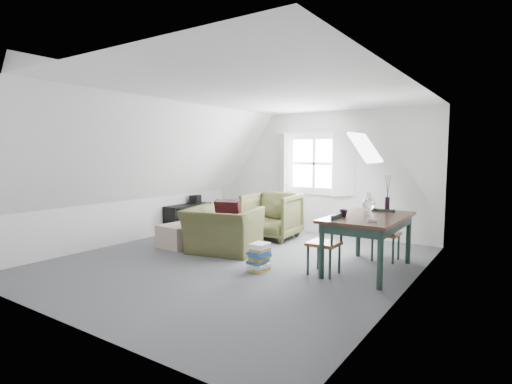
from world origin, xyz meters
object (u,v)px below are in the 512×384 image
Objects in this scene: armchair_near at (223,252)px; dining_chair_near at (326,243)px; media_shelf at (187,219)px; dining_table at (368,223)px; magazine_stack at (259,257)px; armchair_far at (272,238)px; dining_chair_far at (385,233)px; ottoman at (179,236)px.

dining_chair_near is (1.95, -0.17, 0.44)m from armchair_near.
media_shelf reaches higher than armchair_near.
dining_table reaches higher than magazine_stack.
armchair_far is 1.15× the size of dining_chair_near.
dining_table reaches higher than armchair_far.
media_shelf is at bearing -123.47° from dining_chair_near.
media_shelf is at bearing -20.96° from dining_chair_far.
dining_chair_near is 0.96m from magazine_stack.
armchair_near is 1.23m from magazine_stack.
dining_chair_far is at bearing 82.65° from dining_table.
armchair_near is 1.38× the size of dining_chair_far.
dining_table is at bearing 124.70° from dining_chair_near.
armchair_near is at bearing 1.69° from dining_chair_far.
armchair_far is (0.09, 1.42, 0.00)m from armchair_near.
dining_table is 4.24m from media_shelf.
armchair_near is 2.48m from dining_table.
armchair_far is 0.63× the size of dining_table.
dining_chair_near is at bearing -132.24° from dining_table.
media_shelf is at bearing 167.77° from dining_table.
media_shelf reaches higher than magazine_stack.
ottoman is at bearing -49.48° from media_shelf.
media_shelf is (-3.75, 1.19, -0.19)m from dining_chair_near.
magazine_stack is (-1.32, -1.52, -0.24)m from dining_chair_far.
ottoman is at bearing -127.38° from armchair_far.
ottoman is at bearing -174.86° from dining_table.
dining_chair_far is (0.05, 0.66, -0.25)m from dining_table.
dining_chair_near is at bearing 162.52° from armchair_near.
media_shelf reaches higher than ottoman.
armchair_near is 1.42m from armchair_far.
armchair_far reaches higher than ottoman.
magazine_stack is at bearing -26.23° from media_shelf.
dining_chair_far reaches higher than armchair_near.
dining_chair_near is (1.85, -1.59, 0.44)m from armchair_far.
dining_chair_near is at bearing 47.70° from dining_chair_far.
armchair_near is 1.17× the size of armchair_far.
dining_chair_near is 2.18× the size of magazine_stack.
dining_table reaches higher than media_shelf.
armchair_far is 2.39m from dining_chair_far.
armchair_near is 2.08m from media_shelf.
dining_chair_near is (2.84, -0.04, 0.24)m from ottoman.
magazine_stack is at bearing -67.88° from armchair_far.
media_shelf is (-0.91, 1.14, 0.06)m from ottoman.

